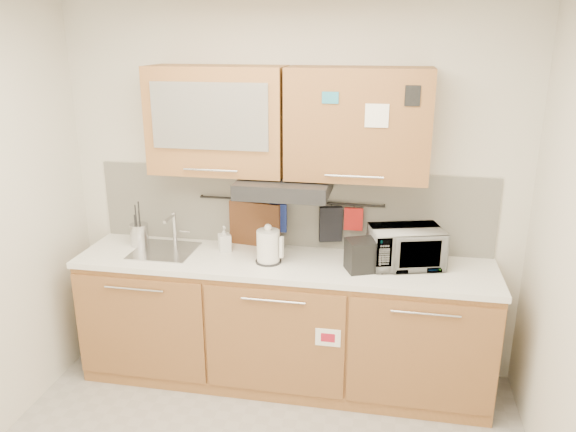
% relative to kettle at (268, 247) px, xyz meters
% --- Properties ---
extents(wall_back, '(3.20, 0.00, 3.20)m').
position_rel_kettle_xyz_m(wall_back, '(0.09, 0.36, 0.27)').
color(wall_back, silver).
rests_on(wall_back, ground).
extents(base_cabinet, '(2.80, 0.64, 0.88)m').
position_rel_kettle_xyz_m(base_cabinet, '(0.09, 0.05, -0.62)').
color(base_cabinet, '#AD6B3D').
rests_on(base_cabinet, floor).
extents(countertop, '(2.82, 0.62, 0.04)m').
position_rel_kettle_xyz_m(countertop, '(0.09, 0.05, -0.13)').
color(countertop, white).
rests_on(countertop, base_cabinet).
extents(backsplash, '(2.80, 0.02, 0.56)m').
position_rel_kettle_xyz_m(backsplash, '(0.09, 0.34, 0.17)').
color(backsplash, silver).
rests_on(backsplash, countertop).
extents(upper_cabinets, '(1.82, 0.37, 0.70)m').
position_rel_kettle_xyz_m(upper_cabinets, '(0.08, 0.18, 0.80)').
color(upper_cabinets, '#AD6B3D').
rests_on(upper_cabinets, wall_back).
extents(range_hood, '(0.60, 0.46, 0.10)m').
position_rel_kettle_xyz_m(range_hood, '(0.09, 0.11, 0.39)').
color(range_hood, black).
rests_on(range_hood, upper_cabinets).
extents(sink, '(0.42, 0.40, 0.26)m').
position_rel_kettle_xyz_m(sink, '(-0.76, 0.06, -0.10)').
color(sink, silver).
rests_on(sink, countertop).
extents(utensil_rail, '(1.30, 0.02, 0.02)m').
position_rel_kettle_xyz_m(utensil_rail, '(0.09, 0.31, 0.23)').
color(utensil_rail, black).
rests_on(utensil_rail, backsplash).
extents(utensil_crock, '(0.13, 0.13, 0.32)m').
position_rel_kettle_xyz_m(utensil_crock, '(-0.98, 0.14, -0.02)').
color(utensil_crock, '#B8B8BD').
rests_on(utensil_crock, countertop).
extents(kettle, '(0.20, 0.18, 0.27)m').
position_rel_kettle_xyz_m(kettle, '(0.00, 0.00, 0.00)').
color(kettle, silver).
rests_on(kettle, countertop).
extents(toaster, '(0.32, 0.26, 0.21)m').
position_rel_kettle_xyz_m(toaster, '(0.65, -0.01, -0.00)').
color(toaster, black).
rests_on(toaster, countertop).
extents(microwave, '(0.53, 0.43, 0.25)m').
position_rel_kettle_xyz_m(microwave, '(0.89, 0.12, 0.02)').
color(microwave, '#999999').
rests_on(microwave, countertop).
extents(soap_bottle, '(0.11, 0.11, 0.18)m').
position_rel_kettle_xyz_m(soap_bottle, '(-0.35, 0.15, -0.02)').
color(soap_bottle, '#999999').
rests_on(soap_bottle, countertop).
extents(cutting_board, '(0.38, 0.09, 0.47)m').
position_rel_kettle_xyz_m(cutting_board, '(-0.17, 0.29, -0.02)').
color(cutting_board, brown).
rests_on(cutting_board, utensil_rail).
extents(oven_mitt, '(0.12, 0.04, 0.20)m').
position_rel_kettle_xyz_m(oven_mitt, '(0.01, 0.29, 0.11)').
color(oven_mitt, navy).
rests_on(oven_mitt, utensil_rail).
extents(dark_pouch, '(0.16, 0.09, 0.25)m').
position_rel_kettle_xyz_m(dark_pouch, '(0.38, 0.29, 0.09)').
color(dark_pouch, black).
rests_on(dark_pouch, utensil_rail).
extents(pot_holder, '(0.13, 0.02, 0.16)m').
position_rel_kettle_xyz_m(pot_holder, '(0.54, 0.29, 0.13)').
color(pot_holder, '#AF1917').
rests_on(pot_holder, utensil_rail).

